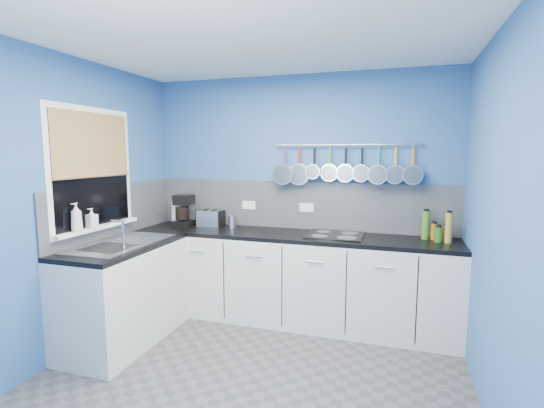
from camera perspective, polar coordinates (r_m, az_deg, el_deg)
The scene contains 42 objects.
floor at distance 3.26m, azimuth -3.50°, elevation -24.35°, with size 3.20×3.00×0.02m, color #47474C.
ceiling at distance 2.89m, azimuth -3.92°, elevation 23.61°, with size 3.20×3.00×0.02m, color white.
wall_back at distance 4.24m, azimuth 3.78°, elevation 1.22°, with size 3.20×0.02×2.50m, color #2F5A97.
wall_front at distance 1.54m, azimuth -25.03°, elevation -10.29°, with size 3.20×0.02×2.50m, color #2F5A97.
wall_left at distance 3.71m, azimuth -27.54°, elevation -0.47°, with size 0.02×3.00×2.50m, color #2F5A97.
wall_right at distance 2.68m, azimuth 30.30°, elevation -3.31°, with size 0.02×3.00×2.50m, color #2F5A97.
backsplash_back at distance 4.23m, azimuth 3.70°, elevation -0.16°, with size 3.20×0.02×0.50m, color gray.
backsplash_left at distance 4.15m, azimuth -21.37°, elevation -0.80°, with size 0.02×1.80×0.50m, color gray.
cabinet_run_back at distance 4.11m, azimuth 2.62°, elevation -10.66°, with size 3.20×0.60×0.86m, color silver.
worktop_back at distance 4.00m, azimuth 2.66°, elevation -4.51°, with size 3.20×0.60×0.04m, color black.
cabinet_run_left at distance 3.91m, azimuth -20.34°, elevation -12.11°, with size 0.60×1.20×0.86m, color silver.
worktop_left at distance 3.78m, azimuth -20.64°, elevation -5.66°, with size 0.60×1.20×0.04m, color black.
window_frame at distance 3.88m, azimuth -24.29°, elevation 4.47°, with size 0.01×1.00×1.10m, color white.
window_glass at distance 3.87m, azimuth -24.23°, elevation 4.47°, with size 0.01×0.90×1.00m, color black.
bamboo_blind at distance 3.87m, azimuth -24.32°, elevation 7.80°, with size 0.01×0.90×0.55m, color #9F8352.
window_sill at distance 3.91m, azimuth -23.62°, elevation -3.07°, with size 0.10×0.98×0.03m, color white.
sink_unit at distance 3.78m, azimuth -20.66°, elevation -5.30°, with size 0.50×0.95×0.01m, color silver.
mixer_tap at distance 3.52m, azimuth -20.52°, elevation -4.11°, with size 0.12×0.08×0.26m, color silver, non-canonical shape.
socket_left at distance 4.38m, azimuth -3.34°, elevation -0.16°, with size 0.15×0.01×0.09m, color white.
socket_right at distance 4.20m, azimuth 4.98°, elevation -0.51°, with size 0.15×0.01×0.09m, color white.
pot_rail at distance 4.06m, azimuth 10.57°, elevation 8.34°, with size 0.02×0.02×1.45m, color silver.
soap_bottle_a at distance 3.69m, azimuth -26.22°, elevation -1.70°, with size 0.09×0.09×0.24m, color white.
soap_bottle_b at distance 3.81m, azimuth -24.42°, elevation -1.83°, with size 0.08×0.08×0.17m, color white.
paper_towel at distance 4.54m, azimuth -13.43°, elevation -1.30°, with size 0.12×0.12×0.27m, color white.
coffee_maker at distance 4.47m, azimuth -12.61°, elevation -0.94°, with size 0.19×0.21×0.34m, color black, non-canonical shape.
toaster at distance 4.43m, azimuth -8.81°, elevation -2.02°, with size 0.27×0.16×0.18m, color silver.
canister at distance 4.32m, azimuth -5.74°, elevation -2.55°, with size 0.09×0.09×0.12m, color silver.
hob at distance 3.92m, azimuth 9.01°, elevation -4.44°, with size 0.54×0.47×0.01m, color black.
pan_0 at distance 4.18m, azimuth 1.78°, elevation 5.61°, with size 0.22×0.10×0.41m, color silver, non-canonical shape.
pan_1 at distance 4.14m, azimuth 3.90°, elevation 5.58°, with size 0.22×0.06×0.41m, color silver, non-canonical shape.
pan_2 at distance 4.11m, azimuth 6.07°, elevation 6.01°, with size 0.15×0.11×0.34m, color silver, non-canonical shape.
pan_3 at distance 4.08m, azimuth 8.27°, elevation 5.80°, with size 0.18×0.07×0.37m, color silver, non-canonical shape.
pan_4 at distance 4.05m, azimuth 10.49°, elevation 5.72°, with size 0.18×0.06×0.37m, color silver, non-canonical shape.
pan_5 at distance 4.04m, azimuth 12.74°, elevation 5.70°, with size 0.17×0.09×0.36m, color silver, non-canonical shape.
pan_6 at distance 4.03m, azimuth 14.99°, elevation 5.50°, with size 0.19×0.12×0.38m, color silver, non-canonical shape.
pan_7 at distance 4.02m, azimuth 17.26°, elevation 5.48°, with size 0.18×0.10×0.37m, color silver, non-canonical shape.
pan_8 at distance 4.02m, azimuth 19.53°, elevation 5.36°, with size 0.19×0.12×0.38m, color silver, non-canonical shape.
condiment_0 at distance 4.00m, azimuth 23.74°, elevation -3.86°, with size 0.07×0.07×0.13m, color brown.
condiment_1 at distance 3.99m, azimuth 22.20°, elevation -3.67°, with size 0.06×0.06×0.15m, color #8C5914.
condiment_2 at distance 3.98m, azimuth 21.15°, elevation -2.83°, with size 0.07×0.07×0.26m, color #3F721E.
condiment_3 at distance 3.88m, azimuth 23.98°, elevation -3.14°, with size 0.06×0.06×0.27m, color olive.
condiment_4 at distance 3.90m, azimuth 22.74°, elevation -4.06°, with size 0.07×0.07×0.14m, color #265919.
Camera 1 is at (1.02, -2.58, 1.70)m, focal length 26.29 mm.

